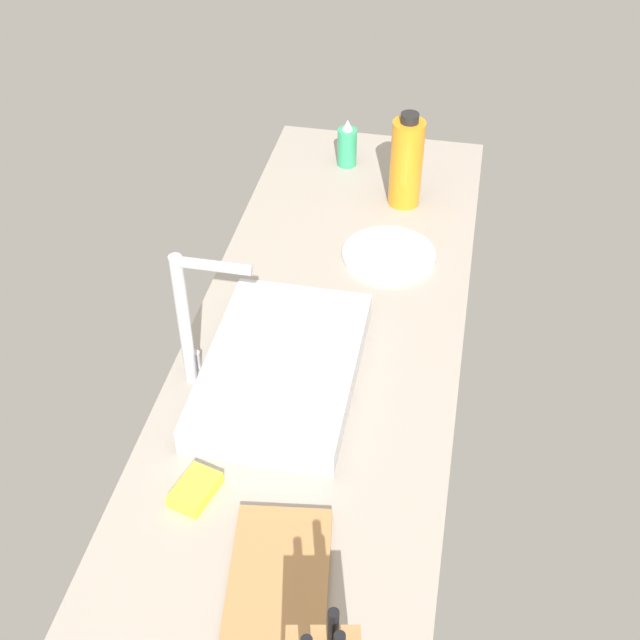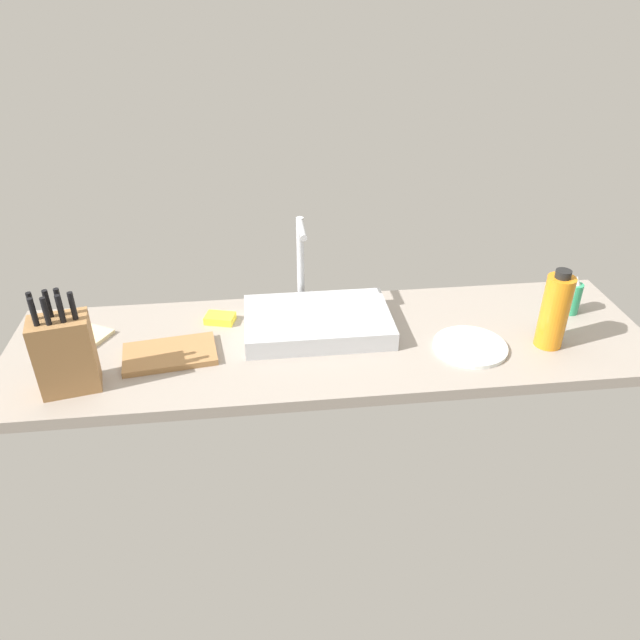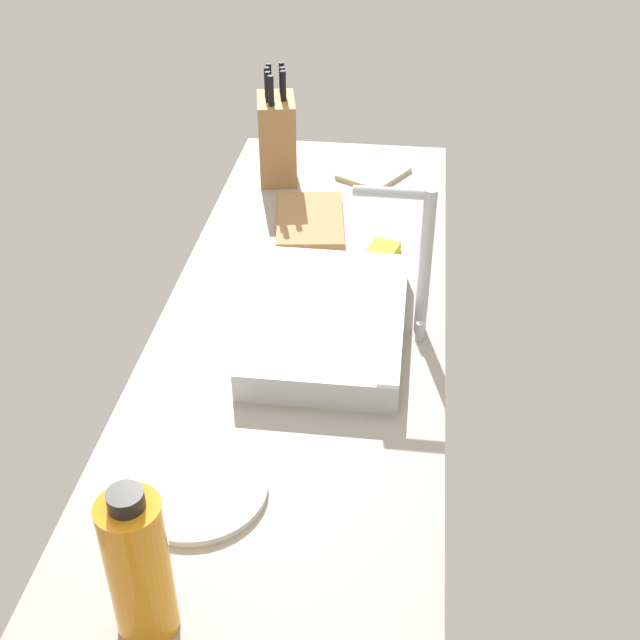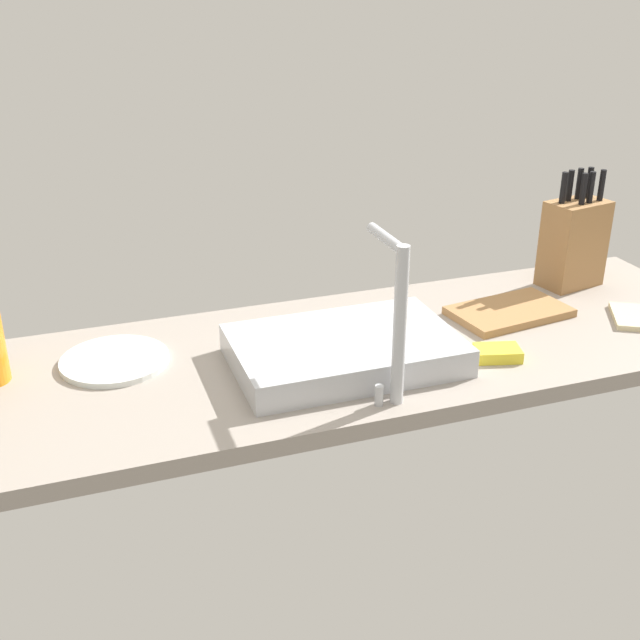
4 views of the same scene
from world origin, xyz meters
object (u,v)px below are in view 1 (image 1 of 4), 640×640
(sink_basin, at_px, (282,368))
(dinner_plate, at_px, (389,255))
(faucet, at_px, (191,311))
(soap_bottle, at_px, (347,146))
(dish_sponge, at_px, (195,490))
(cutting_board, at_px, (279,580))
(water_bottle, at_px, (406,162))

(sink_basin, height_order, dinner_plate, sink_basin)
(faucet, bearing_deg, soap_bottle, -9.62)
(dinner_plate, bearing_deg, dish_sponge, 162.19)
(dinner_plate, relative_size, dish_sponge, 2.40)
(cutting_board, bearing_deg, water_bottle, -3.23)
(dinner_plate, bearing_deg, sink_basin, 160.66)
(soap_bottle, relative_size, water_bottle, 0.53)
(soap_bottle, xyz_separation_m, water_bottle, (-0.15, -0.17, 0.06))
(soap_bottle, height_order, water_bottle, water_bottle)
(soap_bottle, xyz_separation_m, dish_sponge, (-1.12, 0.07, -0.04))
(cutting_board, distance_m, soap_bottle, 1.27)
(water_bottle, relative_size, dish_sponge, 2.72)
(water_bottle, xyz_separation_m, dinner_plate, (-0.23, 0.01, -0.11))
(sink_basin, distance_m, dish_sponge, 0.31)
(cutting_board, relative_size, soap_bottle, 2.01)
(faucet, relative_size, dinner_plate, 1.39)
(soap_bottle, distance_m, water_bottle, 0.24)
(water_bottle, bearing_deg, dinner_plate, 178.60)
(cutting_board, distance_m, dinner_plate, 0.88)
(cutting_board, bearing_deg, faucet, 32.13)
(sink_basin, height_order, cutting_board, sink_basin)
(faucet, height_order, dinner_plate, faucet)
(dish_sponge, bearing_deg, faucet, 15.70)
(soap_bottle, bearing_deg, dinner_plate, -156.84)
(water_bottle, height_order, dinner_plate, water_bottle)
(soap_bottle, relative_size, dinner_plate, 0.60)
(faucet, height_order, soap_bottle, faucet)
(sink_basin, xyz_separation_m, dish_sponge, (-0.30, 0.08, -0.02))
(faucet, height_order, cutting_board, faucet)
(sink_basin, height_order, water_bottle, water_bottle)
(soap_bottle, bearing_deg, dish_sponge, 176.42)
(water_bottle, bearing_deg, dish_sponge, 166.00)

